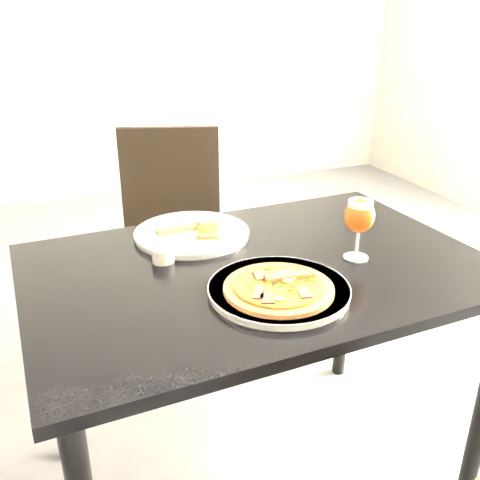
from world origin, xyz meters
name	(u,v)px	position (x,y,z in m)	size (l,w,h in m)	color
ground	(247,464)	(0.00, 0.00, 0.00)	(6.00, 6.00, 0.00)	#58585B
dining_table	(258,293)	(0.01, -0.05, 0.66)	(1.23, 0.85, 0.75)	black
chair_far	(171,235)	(-0.02, 0.78, 0.52)	(0.54, 0.54, 0.94)	black
plate_main	(279,290)	(-0.01, -0.21, 0.76)	(0.33, 0.33, 0.02)	white
pizza	(279,287)	(-0.02, -0.23, 0.78)	(0.26, 0.26, 0.03)	brown
plate_second	(192,234)	(-0.10, 0.20, 0.76)	(0.34, 0.34, 0.02)	white
crust_scraps	(198,230)	(-0.08, 0.18, 0.77)	(0.19, 0.13, 0.02)	brown
loose_crust	(214,250)	(-0.07, 0.07, 0.75)	(0.12, 0.03, 0.01)	brown
sauce_cup	(163,254)	(-0.22, 0.06, 0.77)	(0.06, 0.06, 0.04)	beige
beer_glass	(360,216)	(0.27, -0.11, 0.87)	(0.08, 0.08, 0.17)	silver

